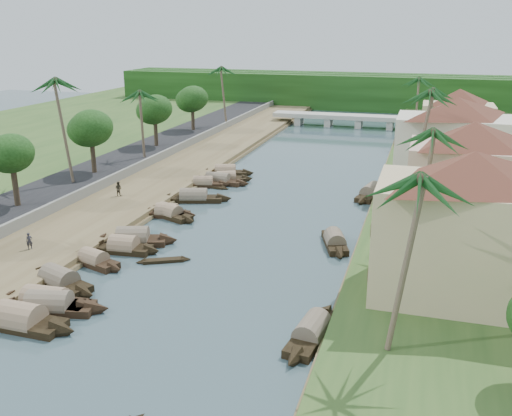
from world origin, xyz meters
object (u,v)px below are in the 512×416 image
(bridge, at_px, (344,118))
(sampan_0, at_px, (50,306))
(building_near, at_px, (467,224))
(person_near, at_px, (29,241))
(sampan_1, at_px, (20,321))

(bridge, bearing_deg, sampan_0, -95.79)
(building_near, height_order, person_near, building_near)
(sampan_1, xyz_separation_m, person_near, (-6.98, 10.25, 1.11))
(bridge, xyz_separation_m, person_near, (-15.92, -74.60, -0.19))
(bridge, height_order, sampan_1, bridge)
(sampan_1, distance_m, person_near, 12.45)
(building_near, bearing_deg, sampan_0, -162.79)
(sampan_1, bearing_deg, building_near, 22.21)
(bridge, relative_size, building_near, 1.89)
(sampan_0, bearing_deg, sampan_1, -116.77)
(bridge, xyz_separation_m, building_near, (18.99, -74.00, 4.66))
(sampan_1, bearing_deg, bridge, 84.97)
(sampan_0, relative_size, sampan_1, 1.02)
(building_near, bearing_deg, bridge, 104.39)
(person_near, bearing_deg, sampan_1, -99.84)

